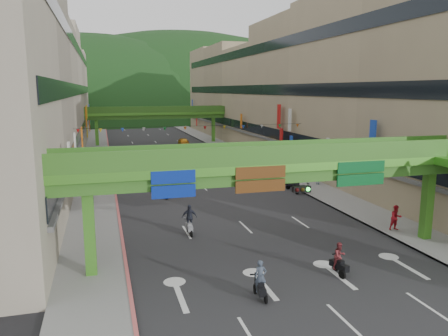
% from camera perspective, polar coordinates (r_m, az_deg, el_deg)
% --- Properties ---
extents(ground, '(320.00, 320.00, 0.00)m').
position_cam_1_polar(ground, '(22.99, 12.74, -16.48)').
color(ground, black).
rests_on(ground, ground).
extents(road_slab, '(18.00, 140.00, 0.02)m').
position_cam_1_polar(road_slab, '(69.45, -7.15, 1.68)').
color(road_slab, '#28282B').
rests_on(road_slab, ground).
extents(sidewalk_left, '(4.00, 140.00, 0.15)m').
position_cam_1_polar(sidewalk_left, '(68.71, -16.26, 1.31)').
color(sidewalk_left, gray).
rests_on(sidewalk_left, ground).
extents(sidewalk_right, '(4.00, 140.00, 0.15)m').
position_cam_1_polar(sidewalk_right, '(71.86, 1.56, 2.10)').
color(sidewalk_right, gray).
rests_on(sidewalk_right, ground).
extents(curb_left, '(0.20, 140.00, 0.18)m').
position_cam_1_polar(curb_left, '(68.71, -14.68, 1.40)').
color(curb_left, '#CC5959').
rests_on(curb_left, ground).
extents(curb_right, '(0.20, 140.00, 0.18)m').
position_cam_1_polar(curb_right, '(71.33, 0.10, 2.05)').
color(curb_right, gray).
rests_on(curb_right, ground).
extents(building_row_left, '(12.80, 95.00, 19.00)m').
position_cam_1_polar(building_row_left, '(68.52, -23.37, 8.75)').
color(building_row_left, '#9E937F').
rests_on(building_row_left, ground).
extents(building_row_right, '(12.80, 95.00, 19.00)m').
position_cam_1_polar(building_row_right, '(73.88, 7.56, 9.54)').
color(building_row_right, gray).
rests_on(building_row_right, ground).
extents(overpass_near, '(28.00, 12.27, 7.10)m').
position_cam_1_polar(overpass_near, '(26.28, 9.43, -0.95)').
color(overpass_near, '#4C9E2D').
rests_on(overpass_near, ground).
extents(overpass_far, '(28.00, 2.20, 7.10)m').
position_cam_1_polar(overpass_far, '(83.70, -8.78, 6.80)').
color(overpass_far, '#4C9E2D').
rests_on(overpass_far, ground).
extents(hill_left, '(168.00, 140.00, 112.00)m').
position_cam_1_polar(hill_left, '(178.31, -17.33, 6.48)').
color(hill_left, '#1C4419').
rests_on(hill_left, ground).
extents(hill_right, '(208.00, 176.00, 128.00)m').
position_cam_1_polar(hill_right, '(201.29, -5.65, 7.27)').
color(hill_right, '#1C4419').
rests_on(hill_right, ground).
extents(bunting_string, '(26.00, 0.36, 0.47)m').
position_cam_1_polar(bunting_string, '(49.18, -3.79, 5.22)').
color(bunting_string, black).
rests_on(bunting_string, ground).
extents(scooter_rider_near, '(0.68, 1.60, 1.98)m').
position_cam_1_polar(scooter_rider_near, '(22.30, 4.78, -14.51)').
color(scooter_rider_near, black).
rests_on(scooter_rider_near, ground).
extents(scooter_rider_mid, '(0.85, 1.59, 1.89)m').
position_cam_1_polar(scooter_rider_mid, '(25.61, 14.84, -11.36)').
color(scooter_rider_mid, black).
rests_on(scooter_rider_mid, ground).
extents(scooter_rider_left, '(1.10, 1.60, 2.19)m').
position_cam_1_polar(scooter_rider_left, '(31.38, -4.55, -6.71)').
color(scooter_rider_left, gray).
rests_on(scooter_rider_left, ground).
extents(scooter_rider_far, '(0.90, 1.60, 2.13)m').
position_cam_1_polar(scooter_rider_far, '(41.90, -7.65, -2.48)').
color(scooter_rider_far, maroon).
rests_on(scooter_rider_far, ground).
extents(parked_scooter_row, '(1.60, 11.56, 1.08)m').
position_cam_1_polar(parked_scooter_row, '(48.85, 7.42, -1.33)').
color(parked_scooter_row, black).
rests_on(parked_scooter_row, ground).
extents(car_silver, '(1.93, 4.68, 1.51)m').
position_cam_1_polar(car_silver, '(69.21, -12.97, 2.09)').
color(car_silver, '#AAA9B2').
rests_on(car_silver, ground).
extents(car_yellow, '(1.77, 4.33, 1.47)m').
position_cam_1_polar(car_yellow, '(80.09, -5.29, 3.37)').
color(car_yellow, orange).
rests_on(car_yellow, ground).
extents(pedestrian_red, '(0.93, 0.74, 1.85)m').
position_cam_1_polar(pedestrian_red, '(34.19, 21.53, -6.31)').
color(pedestrian_red, red).
rests_on(pedestrian_red, ground).
extents(pedestrian_dark, '(1.01, 0.69, 1.58)m').
position_cam_1_polar(pedestrian_dark, '(60.91, 6.00, 1.25)').
color(pedestrian_dark, '#222229').
rests_on(pedestrian_dark, ground).
extents(pedestrian_blue, '(0.89, 0.82, 1.61)m').
position_cam_1_polar(pedestrian_blue, '(48.04, 12.18, -1.33)').
color(pedestrian_blue, '#364F5F').
rests_on(pedestrian_blue, ground).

